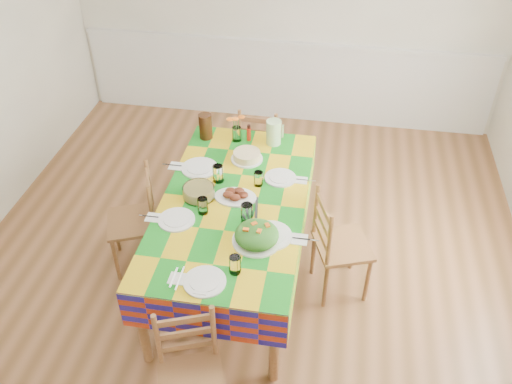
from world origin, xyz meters
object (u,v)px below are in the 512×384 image
chair_near (191,375)px  chair_far (260,147)px  meat_platter (235,195)px  chair_right (337,246)px  tea_pitcher (205,126)px  dining_table (234,210)px  chair_left (137,221)px  green_pitcher (274,132)px

chair_near → chair_far: (0.01, 2.42, 0.00)m
meat_platter → chair_far: (-0.01, 1.18, -0.35)m
chair_right → tea_pitcher: bearing=35.5°
dining_table → tea_pitcher: tea_pitcher is taller
dining_table → chair_left: 0.80m
green_pitcher → tea_pitcher: bearing=-179.1°
chair_left → chair_near: bearing=10.1°
meat_platter → chair_far: bearing=90.4°
tea_pitcher → chair_right: tea_pitcher is taller
tea_pitcher → chair_near: size_ratio=0.26×
meat_platter → green_pitcher: bearing=77.5°
green_pitcher → tea_pitcher: 0.57m
chair_near → tea_pitcher: bearing=80.1°
dining_table → chair_far: bearing=90.1°
meat_platter → chair_far: chair_far is taller
green_pitcher → tea_pitcher: size_ratio=0.97×
meat_platter → green_pitcher: green_pitcher is taller
dining_table → chair_right: (0.77, -0.01, -0.22)m
meat_platter → green_pitcher: (0.17, 0.76, 0.08)m
chair_far → chair_right: size_ratio=0.95×
green_pitcher → chair_near: (-0.19, -2.01, -0.43)m
chair_far → green_pitcher: bearing=115.4°
meat_platter → chair_near: chair_near is taller
green_pitcher → chair_near: green_pitcher is taller
meat_platter → chair_near: size_ratio=0.36×
green_pitcher → tea_pitcher: (-0.57, -0.01, 0.00)m
dining_table → green_pitcher: size_ratio=9.17×
tea_pitcher → green_pitcher: bearing=0.9°
meat_platter → chair_left: 0.85m
meat_platter → chair_left: bearing=-178.5°
dining_table → green_pitcher: bearing=77.5°
green_pitcher → chair_near: bearing=-95.4°
meat_platter → chair_left: (-0.78, -0.02, -0.34)m
chair_left → chair_right: size_ratio=0.98×
chair_near → chair_right: (0.78, 1.20, 0.02)m
dining_table → chair_left: chair_left is taller
dining_table → green_pitcher: green_pitcher is taller
tea_pitcher → chair_far: (0.39, 0.43, -0.44)m
chair_far → chair_right: bearing=124.6°
dining_table → meat_platter: bearing=78.1°
chair_near → chair_left: size_ratio=0.97×
tea_pitcher → chair_far: 0.72m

